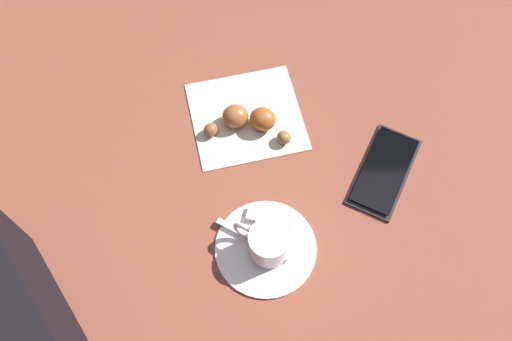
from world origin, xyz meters
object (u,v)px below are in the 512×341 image
espresso_cup (267,243)px  teaspoon (266,246)px  sugar_packet (270,218)px  cell_phone (384,171)px  saucer (266,248)px  croissant (249,120)px  napkin (247,116)px

espresso_cup → teaspoon: 0.02m
sugar_packet → cell_phone: size_ratio=0.42×
saucer → teaspoon: teaspoon is taller
croissant → espresso_cup: bearing=-172.6°
napkin → croissant: croissant is taller
espresso_cup → sugar_packet: 0.05m
teaspoon → saucer: bearing=-167.1°
saucer → cell_phone: bearing=-56.2°
teaspoon → croissant: 0.21m
espresso_cup → cell_phone: (0.13, -0.18, -0.03)m
teaspoon → espresso_cup: bearing=-143.8°
espresso_cup → teaspoon: size_ratio=0.70×
saucer → napkin: (0.22, 0.03, -0.00)m
napkin → croissant: 0.03m
espresso_cup → napkin: bearing=7.5°
sugar_packet → napkin: 0.18m
saucer → croissant: 0.21m
croissant → cell_phone: croissant is taller
espresso_cup → croissant: 0.21m
sugar_packet → espresso_cup: bearing=99.1°
napkin → cell_phone: (-0.10, -0.21, 0.00)m
cell_phone → croissant: bearing=68.5°
espresso_cup → sugar_packet: (0.05, -0.01, -0.02)m
espresso_cup → teaspoon: bearing=36.2°
espresso_cup → croissant: size_ratio=0.55×
sugar_packet → croissant: size_ratio=0.48×
espresso_cup → napkin: (0.23, 0.03, -0.03)m
saucer → napkin: 0.23m
saucer → sugar_packet: bearing=-9.5°
napkin → espresso_cup: bearing=-172.5°
espresso_cup → napkin: 0.23m
teaspoon → cell_phone: teaspoon is taller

